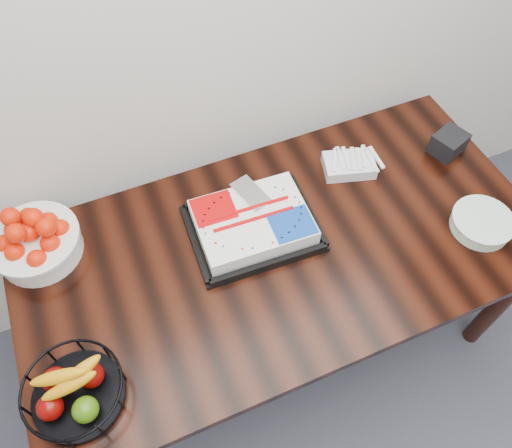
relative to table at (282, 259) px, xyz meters
name	(u,v)px	position (x,y,z in m)	size (l,w,h in m)	color
table	(282,259)	(0.00, 0.00, 0.00)	(1.80, 0.90, 0.75)	black
cake_tray	(253,224)	(-0.07, 0.10, 0.13)	(0.45, 0.36, 0.09)	black
tangerine_bowl	(34,239)	(-0.76, 0.30, 0.17)	(0.30, 0.30, 0.19)	white
fruit_basket	(74,391)	(-0.74, -0.24, 0.15)	(0.28, 0.28, 0.15)	black
plate_stack	(481,223)	(0.66, -0.20, 0.11)	(0.21, 0.21, 0.05)	white
fork_bag	(349,165)	(0.37, 0.22, 0.11)	(0.22, 0.17, 0.06)	silver
napkin_box	(449,143)	(0.77, 0.15, 0.13)	(0.12, 0.10, 0.09)	black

